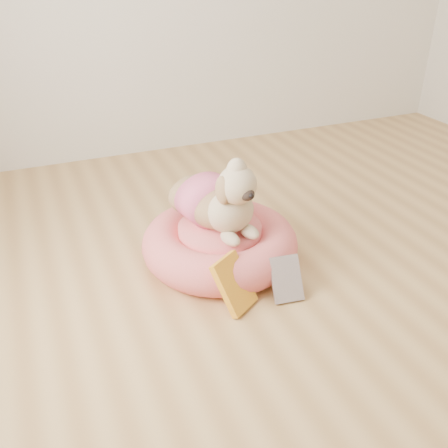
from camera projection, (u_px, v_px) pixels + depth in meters
name	position (u px, v px, depth m)	size (l,w,h in m)	color
floor	(413.00, 329.00, 1.92)	(4.50, 4.50, 0.00)	#B08149
pet_bed	(220.00, 243.00, 2.31)	(0.72, 0.72, 0.18)	#D55353
dog	(217.00, 187.00, 2.17)	(0.35, 0.51, 0.37)	brown
book_yellow	(234.00, 284.00, 2.00)	(0.15, 0.03, 0.23)	yellow
book_white	(286.00, 279.00, 2.07)	(0.13, 0.02, 0.19)	white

